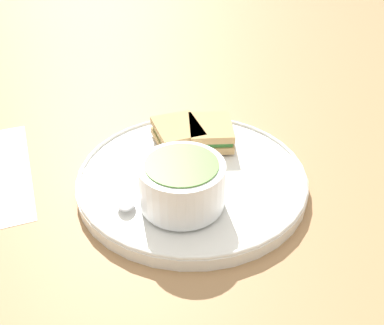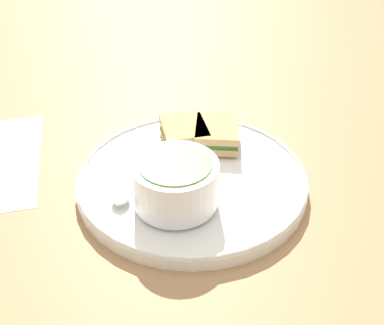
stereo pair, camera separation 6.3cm
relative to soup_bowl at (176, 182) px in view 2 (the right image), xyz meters
The scene contains 6 objects.
ground_plane 0.09m from the soup_bowl, 141.06° to the right, with size 2.40×2.40×0.00m, color #9E754C.
plate 0.08m from the soup_bowl, 141.06° to the right, with size 0.33×0.33×0.02m.
soup_bowl is the anchor object (origin of this frame).
spoon 0.08m from the soup_bowl, 37.95° to the right, with size 0.07×0.09×0.01m.
sandwich_half_near 0.15m from the soup_bowl, 145.94° to the right, with size 0.10×0.10×0.03m.
sandwich_half_far 0.14m from the soup_bowl, 126.47° to the right, with size 0.09×0.10×0.03m.
Camera 2 is at (0.28, 0.43, 0.40)m, focal length 42.00 mm.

